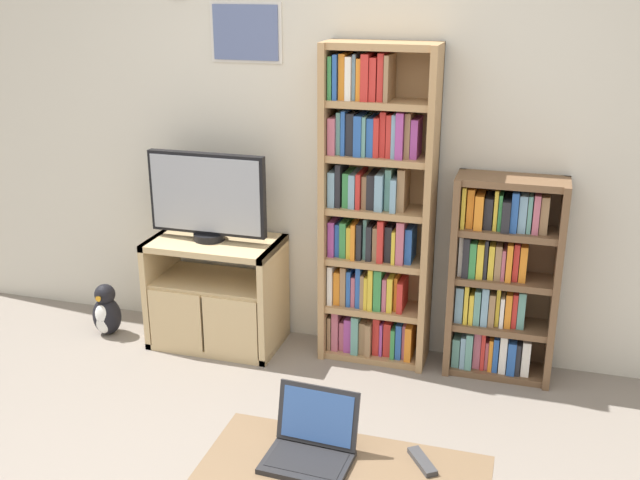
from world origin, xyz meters
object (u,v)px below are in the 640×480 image
Objects in this scene: tv_stand at (216,293)px; laptop at (311,443)px; television at (207,197)px; remote_far_from_laptop at (422,461)px; bookshelf_tall at (374,213)px; penguin_figurine at (106,312)px; bookshelf_short at (500,280)px.

laptop reaches higher than tv_stand.
laptop is at bearing -54.56° from television.
remote_far_from_laptop is (1.46, -1.44, -0.45)m from television.
tv_stand is 1.06m from bookshelf_tall.
television is at bearing 8.75° from penguin_figurine.
remote_far_from_laptop is (0.39, 0.07, -0.05)m from laptop.
bookshelf_short is (1.60, 0.13, 0.22)m from tv_stand.
bookshelf_tall reaches higher than bookshelf_short.
bookshelf_tall is 5.43× the size of penguin_figurine.
bookshelf_tall is 5.57× the size of laptop.
penguin_figurine is (-0.66, -0.10, -0.75)m from television.
television is (-0.03, 0.02, 0.58)m from tv_stand.
bookshelf_tall is at bearing 7.44° from penguin_figurine.
bookshelf_short reaches higher than laptop.
television is 0.39× the size of bookshelf_tall.
penguin_figurine is (-1.60, -0.21, -0.70)m from bookshelf_tall.
laptop is at bearing -85.09° from bookshelf_tall.
bookshelf_short is at bearing 49.28° from remote_far_from_laptop.
tv_stand is at bearing 100.45° from remote_far_from_laptop.
bookshelf_tall is at bearing -179.58° from bookshelf_short.
laptop is at bearing -55.04° from tv_stand.
bookshelf_tall reaches higher than penguin_figurine.
laptop is (0.14, -1.62, -0.36)m from bookshelf_tall.
bookshelf_short is (1.63, 0.11, -0.36)m from television.
laptop is at bearing 155.82° from remote_far_from_laptop.
bookshelf_tall reaches higher than laptop.
tv_stand is 2.02m from remote_far_from_laptop.
laptop is 0.40m from remote_far_from_laptop.
television is 1.67m from bookshelf_short.
bookshelf_short is at bearing 3.94° from television.
television is 1.90m from laptop.
bookshelf_tall is 1.68m from remote_far_from_laptop.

